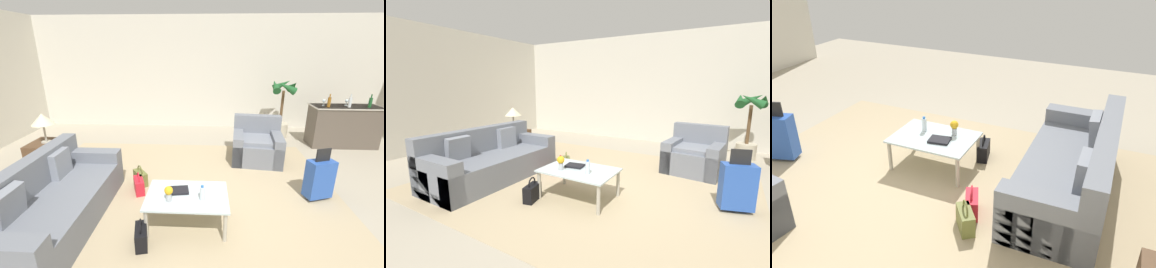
# 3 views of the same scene
# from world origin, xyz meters

# --- Properties ---
(ground_plane) EXTENTS (12.00, 12.00, 0.00)m
(ground_plane) POSITION_xyz_m (0.00, 0.00, 0.00)
(ground_plane) COLOR #A89E89
(wall_back) EXTENTS (10.24, 0.12, 3.10)m
(wall_back) POSITION_xyz_m (0.00, 4.06, 1.55)
(wall_back) COLOR beige
(wall_back) RESTS_ON ground
(wall_left) EXTENTS (0.12, 8.00, 3.10)m
(wall_left) POSITION_xyz_m (-5.06, 0.00, 1.55)
(wall_left) COLOR beige
(wall_left) RESTS_ON ground
(area_rug) EXTENTS (5.20, 4.40, 0.01)m
(area_rug) POSITION_xyz_m (-0.60, 0.20, 0.00)
(area_rug) COLOR tan
(area_rug) RESTS_ON ground
(couch) EXTENTS (0.98, 2.35, 0.89)m
(couch) POSITION_xyz_m (-2.20, -0.60, 0.30)
(couch) COLOR slate
(couch) RESTS_ON ground
(armchair) EXTENTS (1.08, 1.03, 0.89)m
(armchair) POSITION_xyz_m (0.91, 1.67, 0.30)
(armchair) COLOR slate
(armchair) RESTS_ON ground
(coffee_table) EXTENTS (1.07, 0.76, 0.44)m
(coffee_table) POSITION_xyz_m (-0.40, -0.50, 0.39)
(coffee_table) COLOR silver
(coffee_table) RESTS_ON ground
(water_bottle) EXTENTS (0.06, 0.06, 0.20)m
(water_bottle) POSITION_xyz_m (-0.20, -0.60, 0.53)
(water_bottle) COLOR silver
(water_bottle) RESTS_ON coffee_table
(coffee_table_book) EXTENTS (0.29, 0.24, 0.03)m
(coffee_table_book) POSITION_xyz_m (-0.52, -0.42, 0.45)
(coffee_table_book) COLOR black
(coffee_table_book) RESTS_ON coffee_table
(flower_vase) EXTENTS (0.11, 0.11, 0.21)m
(flower_vase) POSITION_xyz_m (-0.62, -0.65, 0.56)
(flower_vase) COLOR #B2B7BC
(flower_vase) RESTS_ON coffee_table
(side_table) EXTENTS (0.62, 0.62, 0.55)m
(side_table) POSITION_xyz_m (-3.20, 1.00, 0.28)
(side_table) COLOR #513823
(side_table) RESTS_ON ground
(table_lamp) EXTENTS (0.40, 0.40, 0.57)m
(table_lamp) POSITION_xyz_m (-3.20, 1.00, 1.00)
(table_lamp) COLOR #ADA899
(table_lamp) RESTS_ON side_table
(suitcase_blue) EXTENTS (0.45, 0.33, 0.85)m
(suitcase_blue) POSITION_xyz_m (1.60, 0.20, 0.36)
(suitcase_blue) COLOR #2851AD
(suitcase_blue) RESTS_ON ground
(handbag_red) EXTENTS (0.25, 0.35, 0.36)m
(handbag_red) POSITION_xyz_m (-1.25, 0.23, 0.13)
(handbag_red) COLOR red
(handbag_red) RESTS_ON ground
(handbag_black) EXTENTS (0.21, 0.34, 0.36)m
(handbag_black) POSITION_xyz_m (-0.92, -0.95, 0.13)
(handbag_black) COLOR black
(handbag_black) RESTS_ON ground
(handbag_olive) EXTENTS (0.30, 0.34, 0.36)m
(handbag_olive) POSITION_xyz_m (-1.29, 0.49, 0.13)
(handbag_olive) COLOR olive
(handbag_olive) RESTS_ON ground
(potted_palm) EXTENTS (0.64, 0.64, 1.53)m
(potted_palm) POSITION_xyz_m (1.80, 3.20, 0.82)
(potted_palm) COLOR #BCB299
(potted_palm) RESTS_ON ground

